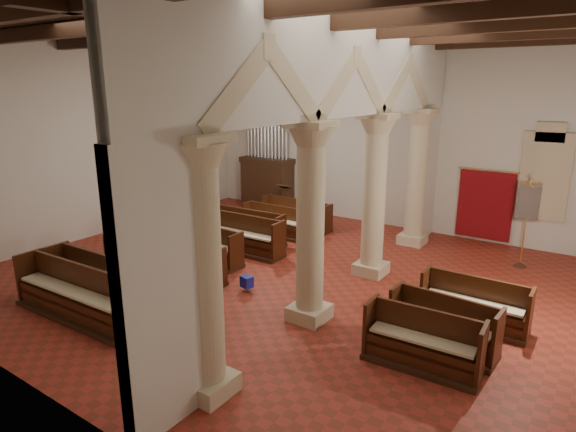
# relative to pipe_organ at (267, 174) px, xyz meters

# --- Properties ---
(floor) EXTENTS (14.00, 14.00, 0.00)m
(floor) POSITION_rel_pipe_organ_xyz_m (4.50, -5.50, -1.37)
(floor) COLOR maroon
(floor) RESTS_ON ground
(ceiling) EXTENTS (14.00, 14.00, 0.00)m
(ceiling) POSITION_rel_pipe_organ_xyz_m (4.50, -5.50, 4.63)
(ceiling) COLOR black
(ceiling) RESTS_ON wall_back
(wall_back) EXTENTS (14.00, 0.02, 6.00)m
(wall_back) POSITION_rel_pipe_organ_xyz_m (4.50, 0.50, 1.63)
(wall_back) COLOR silver
(wall_back) RESTS_ON floor
(wall_front) EXTENTS (14.00, 0.02, 6.00)m
(wall_front) POSITION_rel_pipe_organ_xyz_m (4.50, -11.50, 1.63)
(wall_front) COLOR silver
(wall_front) RESTS_ON floor
(wall_left) EXTENTS (0.02, 12.00, 6.00)m
(wall_left) POSITION_rel_pipe_organ_xyz_m (-2.50, -5.50, 1.63)
(wall_left) COLOR silver
(wall_left) RESTS_ON floor
(ceiling_beams) EXTENTS (13.80, 11.80, 0.30)m
(ceiling_beams) POSITION_rel_pipe_organ_xyz_m (4.50, -5.50, 4.45)
(ceiling_beams) COLOR #331A10
(ceiling_beams) RESTS_ON wall_back
(arcade) EXTENTS (0.90, 11.90, 6.00)m
(arcade) POSITION_rel_pipe_organ_xyz_m (6.30, -5.50, 2.19)
(arcade) COLOR #C4B492
(arcade) RESTS_ON floor
(window_back) EXTENTS (1.00, 0.03, 2.20)m
(window_back) POSITION_rel_pipe_organ_xyz_m (9.50, 0.48, 0.83)
(window_back) COLOR #2B6251
(window_back) RESTS_ON wall_back
(pipe_organ) EXTENTS (2.10, 0.85, 4.40)m
(pipe_organ) POSITION_rel_pipe_organ_xyz_m (0.00, 0.00, 0.00)
(pipe_organ) COLOR #331A10
(pipe_organ) RESTS_ON floor
(lectern) EXTENTS (0.56, 0.57, 1.30)m
(lectern) POSITION_rel_pipe_organ_xyz_m (1.42, -0.78, -0.83)
(lectern) COLOR #3A1E12
(lectern) RESTS_ON floor
(dossal_curtain) EXTENTS (1.80, 0.07, 2.17)m
(dossal_curtain) POSITION_rel_pipe_organ_xyz_m (8.00, 0.42, -0.21)
(dossal_curtain) COLOR maroon
(dossal_curtain) RESTS_ON floor
(processional_banner) EXTENTS (0.51, 0.66, 2.34)m
(processional_banner) POSITION_rel_pipe_organ_xyz_m (9.39, -1.25, -0.58)
(processional_banner) COLOR #331A10
(processional_banner) RESTS_ON floor
(hymnal_box_a) EXTENTS (0.36, 0.31, 0.33)m
(hymnal_box_a) POSITION_rel_pipe_organ_xyz_m (3.23, -9.26, -1.11)
(hymnal_box_a) COLOR navy
(hymnal_box_a) RESTS_ON floor
(hymnal_box_b) EXTENTS (0.40, 0.35, 0.35)m
(hymnal_box_b) POSITION_rel_pipe_organ_xyz_m (2.99, -7.70, -1.10)
(hymnal_box_b) COLOR navy
(hymnal_box_b) RESTS_ON floor
(hymnal_box_c) EXTENTS (0.32, 0.28, 0.27)m
(hymnal_box_c) POSITION_rel_pipe_organ_xyz_m (4.34, -6.63, -1.13)
(hymnal_box_c) COLOR navy
(hymnal_box_c) RESTS_ON floor
(tube_heater_a) EXTENTS (1.08, 0.42, 0.11)m
(tube_heater_a) POSITION_rel_pipe_organ_xyz_m (1.33, -9.55, -1.21)
(tube_heater_a) COLOR silver
(tube_heater_a) RESTS_ON floor
(tube_heater_b) EXTENTS (0.91, 0.35, 0.09)m
(tube_heater_b) POSITION_rel_pipe_organ_xyz_m (1.44, -9.33, -1.21)
(tube_heater_b) COLOR silver
(tube_heater_b) RESTS_ON floor
(nave_pew_0) EXTENTS (3.46, 0.86, 1.13)m
(nave_pew_0) POSITION_rel_pipe_organ_xyz_m (2.30, -9.68, -1.00)
(nave_pew_0) COLOR #331A10
(nave_pew_0) RESTS_ON floor
(nave_pew_1) EXTENTS (2.91, 0.80, 1.13)m
(nave_pew_1) POSITION_rel_pipe_organ_xyz_m (2.03, -9.05, -1.00)
(nave_pew_1) COLOR #331A10
(nave_pew_1) RESTS_ON floor
(nave_pew_2) EXTENTS (2.88, 0.75, 1.11)m
(nave_pew_2) POSITION_rel_pipe_organ_xyz_m (2.32, -7.70, -1.00)
(nave_pew_2) COLOR #331A10
(nave_pew_2) RESTS_ON floor
(nave_pew_3) EXTENTS (2.86, 0.70, 0.97)m
(nave_pew_3) POSITION_rel_pipe_organ_xyz_m (2.31, -6.89, -1.05)
(nave_pew_3) COLOR #331A10
(nave_pew_3) RESTS_ON floor
(nave_pew_4) EXTENTS (2.82, 0.72, 1.00)m
(nave_pew_4) POSITION_rel_pipe_organ_xyz_m (1.92, -5.75, -1.04)
(nave_pew_4) COLOR #331A10
(nave_pew_4) RESTS_ON floor
(nave_pew_5) EXTENTS (3.30, 0.82, 1.09)m
(nave_pew_5) POSITION_rel_pipe_organ_xyz_m (2.16, -4.58, -1.01)
(nave_pew_5) COLOR #331A10
(nave_pew_5) RESTS_ON floor
(nave_pew_6) EXTENTS (2.98, 0.86, 1.03)m
(nave_pew_6) POSITION_rel_pipe_organ_xyz_m (1.86, -3.85, -1.03)
(nave_pew_6) COLOR #331A10
(nave_pew_6) RESTS_ON floor
(nave_pew_7) EXTENTS (2.42, 0.66, 0.95)m
(nave_pew_7) POSITION_rel_pipe_organ_xyz_m (2.36, -2.68, -1.05)
(nave_pew_7) COLOR #331A10
(nave_pew_7) RESTS_ON floor
(nave_pew_8) EXTENTS (2.65, 0.75, 0.96)m
(nave_pew_8) POSITION_rel_pipe_organ_xyz_m (2.36, -1.54, -1.06)
(nave_pew_8) COLOR #331A10
(nave_pew_8) RESTS_ON floor
(aisle_pew_0) EXTENTS (2.00, 0.76, 1.03)m
(aisle_pew_0) POSITION_rel_pipe_organ_xyz_m (8.82, -7.40, -1.03)
(aisle_pew_0) COLOR #331A10
(aisle_pew_0) RESTS_ON floor
(aisle_pew_1) EXTENTS (1.98, 0.80, 1.02)m
(aisle_pew_1) POSITION_rel_pipe_organ_xyz_m (8.93, -6.63, -1.03)
(aisle_pew_1) COLOR #331A10
(aisle_pew_1) RESTS_ON floor
(aisle_pew_2) EXTENTS (2.08, 0.68, 1.01)m
(aisle_pew_2) POSITION_rel_pipe_organ_xyz_m (9.18, -5.39, -1.03)
(aisle_pew_2) COLOR #331A10
(aisle_pew_2) RESTS_ON floor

